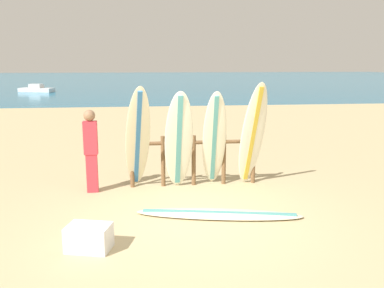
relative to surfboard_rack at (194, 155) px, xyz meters
The scene contains 11 objects.
ground_plane 2.25m from the surfboard_rack, 99.77° to the right, with size 120.00×120.00×0.00m, color tan.
ocean_water 55.88m from the surfboard_rack, 90.37° to the left, with size 120.00×80.00×0.01m, color #196B93.
surfboard_rack is the anchor object (origin of this frame).
surfboard_leaning_far_left 1.30m from the surfboard_rack, 163.28° to the right, with size 0.65×1.15×2.19m.
surfboard_leaning_left 0.63m from the surfboard_rack, 134.54° to the right, with size 0.60×0.78×2.07m.
surfboard_leaning_center_left 0.62m from the surfboard_rack, 36.24° to the right, with size 0.56×1.03×2.07m.
surfboard_leaning_center 1.31m from the surfboard_rack, 13.80° to the right, with size 0.65×0.84×2.23m.
surfboard_lying_on_sand 1.96m from the surfboard_rack, 83.81° to the right, with size 2.91×1.10×0.08m.
beachgoer_standing 2.13m from the surfboard_rack, behind, with size 0.27×0.23×1.68m.
small_boat_offshore 30.57m from the surfboard_rack, 109.57° to the left, with size 3.19×1.98×0.71m.
cooler_box 3.46m from the surfboard_rack, 122.65° to the right, with size 0.60×0.40×0.36m, color white.
Camera 1 is at (-0.69, -6.22, 2.60)m, focal length 38.01 mm.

